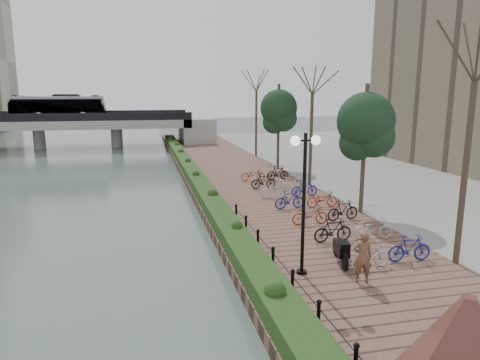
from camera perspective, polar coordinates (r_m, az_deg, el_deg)
name	(u,v)px	position (r m, az deg, el deg)	size (l,w,h in m)	color
ground	(256,331)	(12.63, 2.18, -19.48)	(220.00, 220.00, 0.00)	#59595B
promenade	(247,186)	(29.46, 0.89, -0.85)	(8.00, 75.00, 0.50)	brown
inland_pavement	(448,177)	(36.65, 25.99, 0.42)	(24.00, 75.00, 0.50)	gray
hedge	(193,174)	(31.18, -6.28, 0.80)	(1.10, 56.00, 0.60)	#193714
chain_fence	(282,270)	(14.32, 5.62, -11.82)	(0.10, 14.10, 0.70)	black
lamppost	(305,174)	(14.02, 8.60, 0.86)	(1.02, 0.32, 4.77)	black
motorcycle	(341,249)	(15.97, 13.26, -8.88)	(0.53, 1.70, 1.06)	black
pedestrian	(363,257)	(14.44, 16.02, -9.86)	(0.62, 0.41, 1.71)	brown
bicycle_parking	(306,200)	(23.01, 8.81, -2.61)	(2.40, 17.32, 1.00)	#BABABF
street_trees	(333,143)	(25.72, 12.23, 4.87)	(3.20, 37.12, 6.80)	#3A2B22
bridge	(42,121)	(56.76, -24.87, 7.18)	(36.00, 10.77, 6.50)	gray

